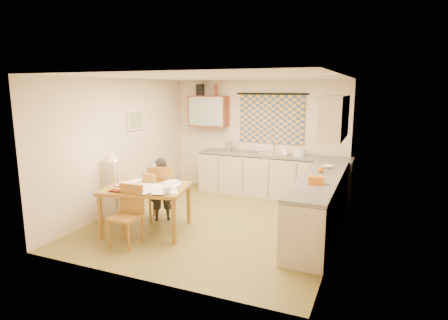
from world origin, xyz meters
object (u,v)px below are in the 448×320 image
at_px(stove, 305,230).
at_px(shelf_stand, 114,189).
at_px(counter_back, 272,175).
at_px(dining_table, 147,209).
at_px(chair_far, 163,202).
at_px(person, 161,189).
at_px(counter_right, 319,205).

xyz_separation_m(stove, shelf_stand, (-3.54, 0.45, 0.08)).
height_order(counter_back, stove, counter_back).
relative_size(stove, dining_table, 0.60).
bearing_deg(shelf_stand, counter_back, 47.39).
bearing_deg(shelf_stand, dining_table, -20.03).
bearing_deg(dining_table, counter_back, 51.27).
distance_m(chair_far, person, 0.27).
height_order(counter_right, dining_table, counter_right).
bearing_deg(stove, chair_far, 165.41).
distance_m(counter_back, shelf_stand, 3.35).
relative_size(dining_table, person, 1.31).
relative_size(counter_right, chair_far, 2.96).
height_order(person, shelf_stand, person).
bearing_deg(counter_right, person, -169.10).
height_order(counter_right, chair_far, chair_far).
height_order(counter_back, person, person).
xyz_separation_m(counter_back, shelf_stand, (-2.27, -2.47, 0.07)).
xyz_separation_m(counter_back, stove, (1.27, -2.92, -0.00)).
xyz_separation_m(person, shelf_stand, (-0.88, -0.19, -0.05)).
bearing_deg(person, chair_far, -109.05).
bearing_deg(chair_far, dining_table, 72.13).
distance_m(counter_back, counter_right, 2.17).
distance_m(counter_back, person, 2.67).
distance_m(counter_right, stove, 1.16).
relative_size(dining_table, shelf_stand, 1.43).
bearing_deg(counter_right, stove, -90.00).
relative_size(stove, chair_far, 0.91).
bearing_deg(stove, counter_right, 90.00).
height_order(counter_back, chair_far, chair_far).
xyz_separation_m(dining_table, shelf_stand, (-0.94, 0.34, 0.15)).
bearing_deg(dining_table, stove, -15.87).
height_order(counter_back, dining_table, counter_back).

